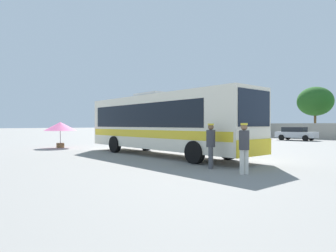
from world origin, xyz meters
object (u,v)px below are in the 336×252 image
Objects in this scene: vendor_umbrella_near_gate_pink at (60,127)px; parked_car_second_silver at (251,132)px; attendant_by_bus_door at (211,143)px; parked_car_leftmost_maroon at (217,132)px; roadside_tree_midleft at (315,101)px; roadside_tree_left at (248,104)px; coach_bus_cream_yellow at (161,122)px; parked_car_third_silver at (296,133)px; passenger_waiting_on_apron at (244,145)px.

vendor_umbrella_near_gate_pink is 0.53× the size of parked_car_second_silver.
attendant_by_bus_door is 27.10m from parked_car_second_silver.
roadside_tree_midleft reaches higher than parked_car_leftmost_maroon.
attendant_by_bus_door is at bearing -60.73° from parked_car_second_silver.
roadside_tree_midleft is at bearing 68.22° from parked_car_second_silver.
attendant_by_bus_door is 0.26× the size of roadside_tree_midleft.
roadside_tree_left is at bearing 82.32° from parked_car_leftmost_maroon.
coach_bus_cream_yellow reaches higher than parked_car_second_silver.
parked_car_third_silver is (-7.52, 23.63, -0.24)m from attendant_by_bus_door.
parked_car_third_silver is at bearing -32.25° from roadside_tree_left.
passenger_waiting_on_apron is (1.68, -0.17, 0.00)m from attendant_by_bus_door.
roadside_tree_left reaches higher than attendant_by_bus_door.
roadside_tree_left reaches higher than parked_car_second_silver.
roadside_tree_midleft is (3.91, 9.79, 4.26)m from parked_car_second_silver.
roadside_tree_midleft reaches higher than parked_car_third_silver.
attendant_by_bus_door is 1.69m from passenger_waiting_on_apron.
parked_car_third_silver is 13.21m from roadside_tree_left.
parked_car_third_silver is at bearing -0.58° from parked_car_leftmost_maroon.
vendor_umbrella_near_gate_pink is 0.34× the size of roadside_tree_midleft.
passenger_waiting_on_apron is 0.40× the size of parked_car_leftmost_maroon.
roadside_tree_midleft is (-1.82, 9.80, 4.24)m from parked_car_third_silver.
passenger_waiting_on_apron is at bearing -57.02° from roadside_tree_left.
coach_bus_cream_yellow is 7.28m from passenger_waiting_on_apron.
passenger_waiting_on_apron reaches higher than parked_car_third_silver.
attendant_by_bus_door is 24.80m from parked_car_third_silver.
parked_car_leftmost_maroon is at bearing -134.89° from roadside_tree_midleft.
parked_car_leftmost_maroon is 0.68× the size of roadside_tree_left.
roadside_tree_midleft reaches higher than attendant_by_bus_door.
roadside_tree_midleft is (8.76, 3.12, 0.02)m from roadside_tree_left.
passenger_waiting_on_apron reaches higher than attendant_by_bus_door.
coach_bus_cream_yellow is 5.04× the size of vendor_umbrella_near_gate_pink.
roadside_tree_left is (-4.85, 6.67, 4.24)m from parked_car_second_silver.
parked_car_third_silver is (-9.20, 23.80, -0.25)m from passenger_waiting_on_apron.
roadside_tree_midleft reaches higher than coach_bus_cream_yellow.
coach_bus_cream_yellow reaches higher than parked_car_third_silver.
coach_bus_cream_yellow is 1.71× the size of roadside_tree_midleft.
roadside_tree_left is (-12.84, 28.47, 3.07)m from coach_bus_cream_yellow.
attendant_by_bus_door is at bearing -19.28° from coach_bus_cream_yellow.
roadside_tree_midleft is (9.65, 9.69, 4.27)m from parked_car_leftmost_maroon.
coach_bus_cream_yellow is 2.79× the size of parked_car_third_silver.
parked_car_second_silver is (-13.25, 23.64, -0.26)m from attendant_by_bus_door.
attendant_by_bus_door is at bearing 1.76° from vendor_umbrella_near_gate_pink.
roadside_tree_left is (-3.52, 30.75, 3.40)m from vendor_umbrella_near_gate_pink.
parked_car_second_silver reaches higher than parked_car_leftmost_maroon.
coach_bus_cream_yellow is 2.68× the size of parked_car_leftmost_maroon.
attendant_by_bus_door is at bearing 174.28° from passenger_waiting_on_apron.
parked_car_third_silver is (5.73, -0.01, 0.02)m from parked_car_second_silver.
vendor_umbrella_near_gate_pink is at bearing -79.67° from parked_car_leftmost_maroon.
coach_bus_cream_yellow reaches higher than vendor_umbrella_near_gate_pink.
coach_bus_cream_yellow is 21.94m from parked_car_third_silver.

